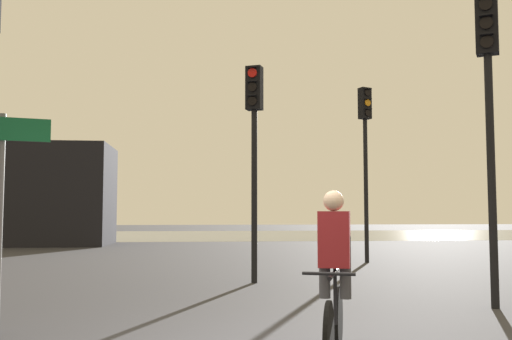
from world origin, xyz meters
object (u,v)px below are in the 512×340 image
object	(u,v)px
direction_sign_post	(0,188)
cyclist	(334,274)
distant_building	(5,195)
traffic_light_near_right	(489,90)
traffic_light_center	(254,131)
traffic_light_far_right	(365,142)

from	to	relation	value
direction_sign_post	cyclist	world-z (taller)	direction_sign_post
direction_sign_post	cyclist	distance (m)	4.11
distant_building	direction_sign_post	size ratio (longest dim) A/B	3.47
traffic_light_near_right	direction_sign_post	distance (m)	6.97
traffic_light_near_right	traffic_light_center	xyz separation A→B (m)	(-3.24, 3.38, -0.19)
traffic_light_near_right	traffic_light_far_right	bearing A→B (deg)	-61.56
traffic_light_near_right	distant_building	bearing A→B (deg)	-22.83
traffic_light_center	direction_sign_post	world-z (taller)	traffic_light_center
traffic_light_center	direction_sign_post	bearing A→B (deg)	75.03
cyclist	traffic_light_center	bearing A→B (deg)	-69.85
distant_building	cyclist	bearing A→B (deg)	-64.47
distant_building	direction_sign_post	xyz separation A→B (m)	(6.04, -18.61, -0.48)
traffic_light_near_right	cyclist	size ratio (longest dim) A/B	2.88
distant_building	cyclist	world-z (taller)	distant_building
traffic_light_near_right	direction_sign_post	world-z (taller)	traffic_light_near_right
traffic_light_far_right	traffic_light_center	bearing A→B (deg)	28.00
direction_sign_post	cyclist	bearing A→B (deg)	140.51
traffic_light_near_right	cyclist	distance (m)	4.76
distant_building	cyclist	distance (m)	22.53
traffic_light_far_right	distant_building	bearing A→B (deg)	-59.03
cyclist	distant_building	bearing A→B (deg)	-46.00
distant_building	cyclist	size ratio (longest dim) A/B	5.52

